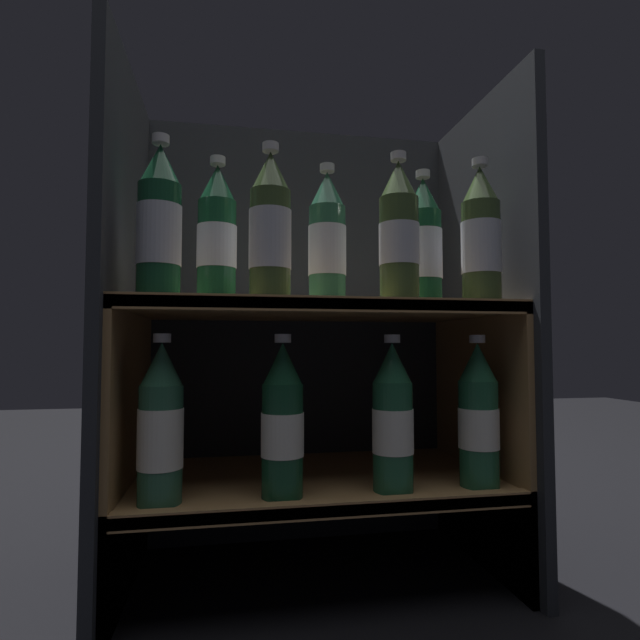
{
  "coord_description": "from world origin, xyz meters",
  "views": [
    {
      "loc": [
        -0.16,
        -0.77,
        0.44
      ],
      "look_at": [
        0.0,
        0.13,
        0.48
      ],
      "focal_mm": 28.0,
      "sensor_mm": 36.0,
      "label": 1
    }
  ],
  "objects_px": {
    "bottle_upper_front_1": "(270,230)",
    "bottle_upper_back_2": "(424,246)",
    "bottle_lower_front_1": "(283,423)",
    "bottle_upper_front_2": "(399,235)",
    "bottle_lower_front_2": "(393,420)",
    "bottle_lower_front_3": "(478,418)",
    "bottle_upper_front_0": "(159,225)",
    "bottle_lower_front_0": "(161,427)",
    "bottle_upper_front_3": "(481,239)",
    "bottle_upper_back_1": "(327,242)",
    "bottle_upper_back_0": "(217,237)"
  },
  "relations": [
    {
      "from": "bottle_upper_front_1",
      "to": "bottle_upper_back_1",
      "type": "distance_m",
      "value": 0.14
    },
    {
      "from": "bottle_upper_front_0",
      "to": "bottle_lower_front_1",
      "type": "distance_m",
      "value": 0.38
    },
    {
      "from": "bottle_upper_front_1",
      "to": "bottle_lower_front_3",
      "type": "bearing_deg",
      "value": 0.0
    },
    {
      "from": "bottle_upper_front_3",
      "to": "bottle_lower_front_3",
      "type": "xyz_separation_m",
      "value": [
        -0.01,
        0.0,
        -0.32
      ]
    },
    {
      "from": "bottle_upper_front_0",
      "to": "bottle_upper_back_1",
      "type": "distance_m",
      "value": 0.3
    },
    {
      "from": "bottle_upper_back_2",
      "to": "bottle_lower_front_2",
      "type": "relative_size",
      "value": 1.0
    },
    {
      "from": "bottle_upper_front_3",
      "to": "bottle_upper_back_1",
      "type": "xyz_separation_m",
      "value": [
        -0.27,
        0.08,
        0.0
      ]
    },
    {
      "from": "bottle_upper_back_0",
      "to": "bottle_upper_back_2",
      "type": "bearing_deg",
      "value": 0.0
    },
    {
      "from": "bottle_upper_back_2",
      "to": "bottle_lower_front_3",
      "type": "bearing_deg",
      "value": -49.61
    },
    {
      "from": "bottle_upper_front_3",
      "to": "bottle_upper_back_0",
      "type": "height_order",
      "value": "same"
    },
    {
      "from": "bottle_upper_front_3",
      "to": "bottle_upper_back_1",
      "type": "bearing_deg",
      "value": 163.64
    },
    {
      "from": "bottle_upper_front_2",
      "to": "bottle_lower_front_2",
      "type": "distance_m",
      "value": 0.32
    },
    {
      "from": "bottle_lower_front_1",
      "to": "bottle_upper_front_2",
      "type": "bearing_deg",
      "value": 0.0
    },
    {
      "from": "bottle_upper_back_1",
      "to": "bottle_upper_back_2",
      "type": "height_order",
      "value": "same"
    },
    {
      "from": "bottle_lower_front_2",
      "to": "bottle_upper_back_1",
      "type": "bearing_deg",
      "value": 141.41
    },
    {
      "from": "bottle_upper_back_0",
      "to": "bottle_upper_back_2",
      "type": "distance_m",
      "value": 0.39
    },
    {
      "from": "bottle_upper_front_1",
      "to": "bottle_lower_front_1",
      "type": "bearing_deg",
      "value": 0.0
    },
    {
      "from": "bottle_upper_back_2",
      "to": "bottle_lower_front_3",
      "type": "relative_size",
      "value": 1.0
    },
    {
      "from": "bottle_lower_front_2",
      "to": "bottle_lower_front_1",
      "type": "bearing_deg",
      "value": -180.0
    },
    {
      "from": "bottle_lower_front_0",
      "to": "bottle_lower_front_3",
      "type": "bearing_deg",
      "value": 0.0
    },
    {
      "from": "bottle_upper_front_3",
      "to": "bottle_lower_front_2",
      "type": "bearing_deg",
      "value": 180.0
    },
    {
      "from": "bottle_upper_front_2",
      "to": "bottle_lower_front_2",
      "type": "bearing_deg",
      "value": 180.0
    },
    {
      "from": "bottle_upper_back_0",
      "to": "bottle_upper_back_1",
      "type": "bearing_deg",
      "value": 0.0
    },
    {
      "from": "bottle_lower_front_0",
      "to": "bottle_lower_front_2",
      "type": "distance_m",
      "value": 0.38
    },
    {
      "from": "bottle_upper_front_3",
      "to": "bottle_lower_front_0",
      "type": "bearing_deg",
      "value": 180.0
    },
    {
      "from": "bottle_upper_front_0",
      "to": "bottle_lower_front_0",
      "type": "height_order",
      "value": "bottle_upper_front_0"
    },
    {
      "from": "bottle_upper_front_0",
      "to": "bottle_upper_front_2",
      "type": "distance_m",
      "value": 0.4
    },
    {
      "from": "bottle_upper_front_1",
      "to": "bottle_upper_back_2",
      "type": "xyz_separation_m",
      "value": [
        0.3,
        0.08,
        0.0
      ]
    },
    {
      "from": "bottle_lower_front_0",
      "to": "bottle_lower_front_2",
      "type": "xyz_separation_m",
      "value": [
        0.38,
        0.0,
        0.0
      ]
    },
    {
      "from": "bottle_upper_front_0",
      "to": "bottle_lower_front_1",
      "type": "height_order",
      "value": "bottle_upper_front_0"
    },
    {
      "from": "bottle_upper_back_2",
      "to": "bottle_lower_front_1",
      "type": "xyz_separation_m",
      "value": [
        -0.28,
        -0.08,
        -0.32
      ]
    },
    {
      "from": "bottle_upper_front_0",
      "to": "bottle_lower_front_3",
      "type": "bearing_deg",
      "value": 0.0
    },
    {
      "from": "bottle_upper_front_2",
      "to": "bottle_lower_front_3",
      "type": "xyz_separation_m",
      "value": [
        0.14,
        0.0,
        -0.32
      ]
    },
    {
      "from": "bottle_upper_front_1",
      "to": "bottle_lower_front_0",
      "type": "bearing_deg",
      "value": 180.0
    },
    {
      "from": "bottle_upper_front_2",
      "to": "bottle_upper_back_0",
      "type": "relative_size",
      "value": 1.0
    },
    {
      "from": "bottle_upper_back_0",
      "to": "bottle_upper_back_1",
      "type": "xyz_separation_m",
      "value": [
        0.2,
        0.0,
        -0.0
      ]
    },
    {
      "from": "bottle_upper_back_0",
      "to": "bottle_lower_front_0",
      "type": "height_order",
      "value": "bottle_upper_back_0"
    },
    {
      "from": "bottle_upper_front_0",
      "to": "bottle_upper_front_3",
      "type": "xyz_separation_m",
      "value": [
        0.56,
        -0.0,
        0.0
      ]
    },
    {
      "from": "bottle_upper_back_2",
      "to": "bottle_upper_front_2",
      "type": "bearing_deg",
      "value": -134.61
    },
    {
      "from": "bottle_upper_front_0",
      "to": "bottle_upper_back_0",
      "type": "height_order",
      "value": "same"
    },
    {
      "from": "bottle_upper_front_2",
      "to": "bottle_lower_front_1",
      "type": "distance_m",
      "value": 0.38
    },
    {
      "from": "bottle_upper_back_1",
      "to": "bottle_upper_front_0",
      "type": "bearing_deg",
      "value": -164.86
    },
    {
      "from": "bottle_upper_back_0",
      "to": "bottle_lower_front_1",
      "type": "height_order",
      "value": "bottle_upper_back_0"
    },
    {
      "from": "bottle_upper_back_2",
      "to": "bottle_lower_front_3",
      "type": "xyz_separation_m",
      "value": [
        0.07,
        -0.08,
        -0.32
      ]
    },
    {
      "from": "bottle_upper_back_0",
      "to": "bottle_lower_front_2",
      "type": "xyz_separation_m",
      "value": [
        0.3,
        -0.08,
        -0.32
      ]
    },
    {
      "from": "bottle_upper_front_0",
      "to": "bottle_upper_front_3",
      "type": "height_order",
      "value": "same"
    },
    {
      "from": "bottle_upper_front_3",
      "to": "bottle_upper_front_0",
      "type": "bearing_deg",
      "value": 180.0
    },
    {
      "from": "bottle_upper_back_0",
      "to": "bottle_upper_front_0",
      "type": "bearing_deg",
      "value": -138.53
    },
    {
      "from": "bottle_upper_front_2",
      "to": "bottle_upper_back_1",
      "type": "bearing_deg",
      "value": 145.08
    },
    {
      "from": "bottle_upper_front_1",
      "to": "bottle_upper_front_2",
      "type": "xyz_separation_m",
      "value": [
        0.23,
        0.0,
        0.0
      ]
    }
  ]
}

